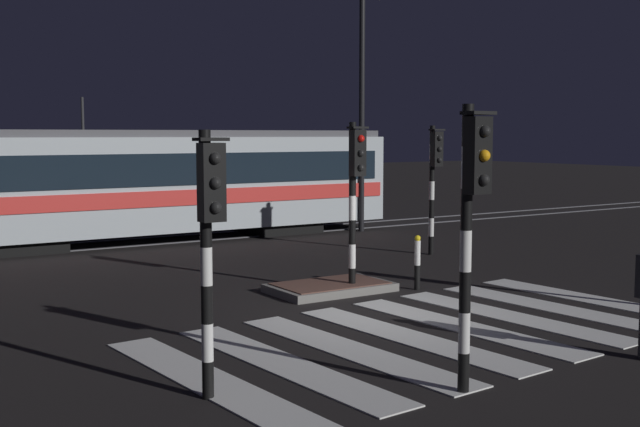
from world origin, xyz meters
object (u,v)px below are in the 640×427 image
object	(u,v)px
street_lamp_trackside_right	(366,81)
tram	(159,182)
traffic_light_median_centre	(355,181)
bollard_island_edge	(417,262)
traffic_light_kerb_mid_left	(472,205)
traffic_light_corner_far_right	(434,170)
traffic_light_corner_near_left	(209,224)

from	to	relation	value
street_lamp_trackside_right	tram	distance (m)	7.23
traffic_light_median_centre	bollard_island_edge	world-z (taller)	traffic_light_median_centre
traffic_light_kerb_mid_left	traffic_light_corner_far_right	xyz separation A→B (m)	(7.04, 8.80, -0.08)
street_lamp_trackside_right	bollard_island_edge	xyz separation A→B (m)	(-4.76, -8.32, -4.26)
traffic_light_kerb_mid_left	street_lamp_trackside_right	bearing A→B (deg)	58.40
tram	traffic_light_corner_far_right	bearing A→B (deg)	-52.56
traffic_light_median_centre	traffic_light_corner_near_left	world-z (taller)	traffic_light_median_centre
traffic_light_median_centre	tram	xyz separation A→B (m)	(-0.35, 9.44, -0.48)
traffic_light_kerb_mid_left	traffic_light_corner_far_right	distance (m)	11.27
traffic_light_kerb_mid_left	traffic_light_corner_far_right	size ratio (longest dim) A/B	1.04
street_lamp_trackside_right	tram	size ratio (longest dim) A/B	0.52
tram	bollard_island_edge	world-z (taller)	tram
traffic_light_kerb_mid_left	traffic_light_corner_near_left	world-z (taller)	traffic_light_kerb_mid_left
street_lamp_trackside_right	bollard_island_edge	bearing A→B (deg)	-119.77
traffic_light_corner_far_right	bollard_island_edge	xyz separation A→B (m)	(-3.35, -3.39, -1.66)
traffic_light_kerb_mid_left	bollard_island_edge	xyz separation A→B (m)	(3.69, 5.41, -1.74)
traffic_light_kerb_mid_left	traffic_light_corner_near_left	distance (m)	3.08
traffic_light_median_centre	traffic_light_kerb_mid_left	xyz separation A→B (m)	(-2.44, -5.83, 0.08)
traffic_light_kerb_mid_left	tram	xyz separation A→B (m)	(2.09, 15.27, -0.55)
traffic_light_kerb_mid_left	bollard_island_edge	size ratio (longest dim) A/B	3.14
street_lamp_trackside_right	bollard_island_edge	world-z (taller)	street_lamp_trackside_right
traffic_light_median_centre	traffic_light_corner_far_right	size ratio (longest dim) A/B	1.00
traffic_light_corner_far_right	street_lamp_trackside_right	world-z (taller)	street_lamp_trackside_right
traffic_light_median_centre	tram	size ratio (longest dim) A/B	0.23
traffic_light_corner_far_right	traffic_light_corner_near_left	size ratio (longest dim) A/B	1.05
traffic_light_corner_far_right	tram	xyz separation A→B (m)	(-4.95, 6.47, -0.47)
traffic_light_corner_far_right	traffic_light_corner_near_left	world-z (taller)	traffic_light_corner_far_right
traffic_light_median_centre	bollard_island_edge	xyz separation A→B (m)	(1.25, -0.42, -1.66)
traffic_light_median_centre	traffic_light_corner_near_left	distance (m)	6.73
traffic_light_corner_near_left	tram	world-z (taller)	tram
traffic_light_median_centre	traffic_light_kerb_mid_left	distance (m)	6.32
traffic_light_corner_far_right	street_lamp_trackside_right	size ratio (longest dim) A/B	0.44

